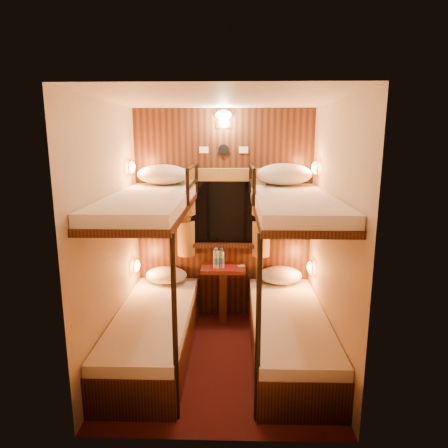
{
  "coord_description": "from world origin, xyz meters",
  "views": [
    {
      "loc": [
        0.13,
        -3.47,
        2.08
      ],
      "look_at": [
        0.03,
        0.15,
        1.3
      ],
      "focal_mm": 32.0,
      "sensor_mm": 36.0,
      "label": 1
    }
  ],
  "objects_px": {
    "bunk_right": "(289,303)",
    "table": "(223,286)",
    "bottle_left": "(216,260)",
    "bunk_left": "(153,301)",
    "bottle_right": "(221,259)"
  },
  "relations": [
    {
      "from": "bunk_right",
      "to": "table",
      "type": "distance_m",
      "value": 1.02
    },
    {
      "from": "table",
      "to": "bottle_left",
      "type": "xyz_separation_m",
      "value": [
        -0.08,
        -0.07,
        0.34
      ]
    },
    {
      "from": "bunk_left",
      "to": "bunk_right",
      "type": "relative_size",
      "value": 1.0
    },
    {
      "from": "bunk_right",
      "to": "bottle_left",
      "type": "distance_m",
      "value": 1.04
    },
    {
      "from": "bunk_right",
      "to": "bottle_right",
      "type": "relative_size",
      "value": 8.53
    },
    {
      "from": "bunk_right",
      "to": "table",
      "type": "xyz_separation_m",
      "value": [
        -0.65,
        0.78,
        -0.14
      ]
    },
    {
      "from": "bunk_left",
      "to": "bottle_right",
      "type": "relative_size",
      "value": 8.53
    },
    {
      "from": "bunk_right",
      "to": "bottle_right",
      "type": "height_order",
      "value": "bunk_right"
    },
    {
      "from": "table",
      "to": "bottle_right",
      "type": "height_order",
      "value": "bottle_right"
    },
    {
      "from": "bunk_left",
      "to": "bottle_left",
      "type": "height_order",
      "value": "bunk_left"
    },
    {
      "from": "table",
      "to": "bottle_left",
      "type": "distance_m",
      "value": 0.35
    },
    {
      "from": "bunk_right",
      "to": "bottle_left",
      "type": "relative_size",
      "value": 7.96
    },
    {
      "from": "bunk_right",
      "to": "table",
      "type": "relative_size",
      "value": 2.9
    },
    {
      "from": "bottle_left",
      "to": "bunk_right",
      "type": "bearing_deg",
      "value": -44.59
    },
    {
      "from": "bottle_right",
      "to": "bottle_left",
      "type": "bearing_deg",
      "value": -148.2
    }
  ]
}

